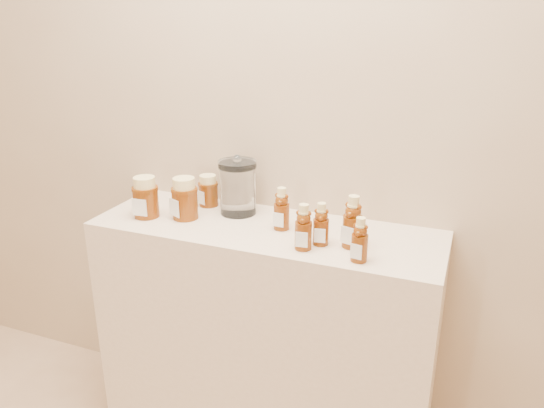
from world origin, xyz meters
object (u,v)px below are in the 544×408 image
at_px(display_table, 266,339).
at_px(honey_jar_left, 146,197).
at_px(bear_bottle_back_left, 282,206).
at_px(bear_bottle_front_left, 304,224).
at_px(glass_canister, 238,185).

relative_size(display_table, honey_jar_left, 8.16).
bearing_deg(display_table, bear_bottle_back_left, 9.31).
distance_m(display_table, bear_bottle_front_left, 0.57).
bearing_deg(honey_jar_left, display_table, 3.46).
distance_m(bear_bottle_front_left, honey_jar_left, 0.61).
relative_size(display_table, glass_canister, 5.65).
bearing_deg(bear_bottle_front_left, honey_jar_left, 167.23).
relative_size(honey_jar_left, glass_canister, 0.69).
relative_size(bear_bottle_front_left, honey_jar_left, 1.13).
distance_m(bear_bottle_back_left, bear_bottle_front_left, 0.17).
xyz_separation_m(bear_bottle_front_left, honey_jar_left, (-0.61, 0.05, -0.01)).
xyz_separation_m(display_table, glass_canister, (-0.14, 0.09, 0.56)).
bearing_deg(bear_bottle_back_left, bear_bottle_front_left, -43.54).
distance_m(display_table, glass_canister, 0.58).
height_order(honey_jar_left, glass_canister, glass_canister).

